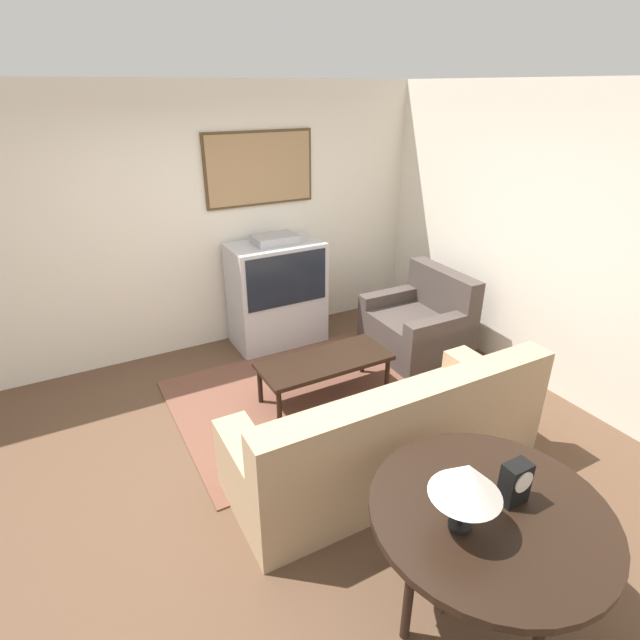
# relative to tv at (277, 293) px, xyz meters

# --- Properties ---
(ground_plane) EXTENTS (12.00, 12.00, 0.00)m
(ground_plane) POSITION_rel_tv_xyz_m (-0.76, -1.77, -0.59)
(ground_plane) COLOR brown
(wall_back) EXTENTS (12.00, 0.10, 2.70)m
(wall_back) POSITION_rel_tv_xyz_m (-0.75, 0.36, 0.77)
(wall_back) COLOR silver
(wall_back) RESTS_ON ground_plane
(wall_right) EXTENTS (0.06, 12.00, 2.70)m
(wall_right) POSITION_rel_tv_xyz_m (1.87, -1.77, 0.76)
(wall_right) COLOR silver
(wall_right) RESTS_ON ground_plane
(area_rug) EXTENTS (2.58, 1.85, 0.01)m
(area_rug) POSITION_rel_tv_xyz_m (-0.13, -1.17, -0.58)
(area_rug) COLOR brown
(area_rug) RESTS_ON ground_plane
(tv) EXTENTS (0.98, 0.57, 1.23)m
(tv) POSITION_rel_tv_xyz_m (0.00, 0.00, 0.00)
(tv) COLOR #B7B7BC
(tv) RESTS_ON ground_plane
(couch) EXTENTS (2.30, 0.88, 0.90)m
(couch) POSITION_rel_tv_xyz_m (-0.18, -2.34, -0.28)
(couch) COLOR tan
(couch) RESTS_ON ground_plane
(armchair) EXTENTS (0.86, 0.99, 0.90)m
(armchair) POSITION_rel_tv_xyz_m (1.21, -0.96, -0.29)
(armchair) COLOR #473D38
(armchair) RESTS_ON ground_plane
(coffee_table) EXTENTS (1.20, 0.51, 0.41)m
(coffee_table) POSITION_rel_tv_xyz_m (-0.10, -1.25, -0.22)
(coffee_table) COLOR black
(coffee_table) RESTS_ON ground_plane
(console_table) EXTENTS (1.20, 1.20, 0.74)m
(console_table) POSITION_rel_tv_xyz_m (-0.40, -3.46, 0.10)
(console_table) COLOR black
(console_table) RESTS_ON ground_plane
(table_lamp) EXTENTS (0.34, 0.34, 0.37)m
(table_lamp) POSITION_rel_tv_xyz_m (-0.61, -3.46, 0.44)
(table_lamp) COLOR black
(table_lamp) RESTS_ON console_table
(mantel_clock) EXTENTS (0.14, 0.10, 0.23)m
(mantel_clock) POSITION_rel_tv_xyz_m (-0.26, -3.46, 0.27)
(mantel_clock) COLOR black
(mantel_clock) RESTS_ON console_table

